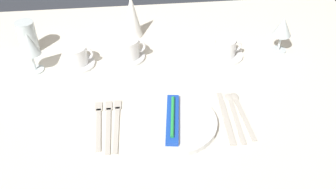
# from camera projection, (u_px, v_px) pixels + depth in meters

# --- Properties ---
(dining_table) EXTENTS (1.80, 1.11, 0.74)m
(dining_table) POSITION_uv_depth(u_px,v_px,m) (154.00, 93.00, 1.39)
(dining_table) COLOR silver
(dining_table) RESTS_ON ground
(dinner_plate) EXTENTS (0.27, 0.27, 0.02)m
(dinner_plate) POSITION_uv_depth(u_px,v_px,m) (173.00, 123.00, 1.14)
(dinner_plate) COLOR white
(dinner_plate) RESTS_ON dining_table
(toothbrush_package) EXTENTS (0.06, 0.21, 0.02)m
(toothbrush_package) POSITION_uv_depth(u_px,v_px,m) (173.00, 118.00, 1.13)
(toothbrush_package) COLOR blue
(toothbrush_package) RESTS_ON dinner_plate
(fork_outer) EXTENTS (0.03, 0.23, 0.00)m
(fork_outer) POSITION_uv_depth(u_px,v_px,m) (117.00, 123.00, 1.14)
(fork_outer) COLOR beige
(fork_outer) RESTS_ON dining_table
(fork_inner) EXTENTS (0.02, 0.23, 0.00)m
(fork_inner) POSITION_uv_depth(u_px,v_px,m) (108.00, 124.00, 1.14)
(fork_inner) COLOR beige
(fork_inner) RESTS_ON dining_table
(fork_salad) EXTENTS (0.02, 0.21, 0.00)m
(fork_salad) POSITION_uv_depth(u_px,v_px,m) (98.00, 123.00, 1.14)
(fork_salad) COLOR beige
(fork_salad) RESTS_ON dining_table
(dinner_knife) EXTENTS (0.03, 0.24, 0.00)m
(dinner_knife) POSITION_uv_depth(u_px,v_px,m) (226.00, 118.00, 1.16)
(dinner_knife) COLOR beige
(dinner_knife) RESTS_ON dining_table
(spoon_soup) EXTENTS (0.03, 0.23, 0.01)m
(spoon_soup) POSITION_uv_depth(u_px,v_px,m) (234.00, 111.00, 1.19)
(spoon_soup) COLOR beige
(spoon_soup) RESTS_ON dining_table
(spoon_dessert) EXTENTS (0.03, 0.22, 0.01)m
(spoon_dessert) POSITION_uv_depth(u_px,v_px,m) (240.00, 110.00, 1.19)
(spoon_dessert) COLOR beige
(spoon_dessert) RESTS_ON dining_table
(saucer_left) EXTENTS (0.13, 0.13, 0.01)m
(saucer_left) POSITION_uv_depth(u_px,v_px,m) (225.00, 56.00, 1.43)
(saucer_left) COLOR white
(saucer_left) RESTS_ON dining_table
(coffee_cup_left) EXTENTS (0.10, 0.07, 0.06)m
(coffee_cup_left) POSITION_uv_depth(u_px,v_px,m) (226.00, 47.00, 1.40)
(coffee_cup_left) COLOR white
(coffee_cup_left) RESTS_ON saucer_left
(saucer_right) EXTENTS (0.13, 0.13, 0.01)m
(saucer_right) POSITION_uv_depth(u_px,v_px,m) (77.00, 64.00, 1.38)
(saucer_right) COLOR white
(saucer_right) RESTS_ON dining_table
(coffee_cup_right) EXTENTS (0.10, 0.08, 0.06)m
(coffee_cup_right) POSITION_uv_depth(u_px,v_px,m) (76.00, 55.00, 1.36)
(coffee_cup_right) COLOR white
(coffee_cup_right) RESTS_ON saucer_right
(saucer_far) EXTENTS (0.13, 0.13, 0.01)m
(saucer_far) POSITION_uv_depth(u_px,v_px,m) (128.00, 57.00, 1.42)
(saucer_far) COLOR white
(saucer_far) RESTS_ON dining_table
(coffee_cup_far) EXTENTS (0.11, 0.09, 0.07)m
(coffee_cup_far) POSITION_uv_depth(u_px,v_px,m) (128.00, 48.00, 1.39)
(coffee_cup_far) COLOR white
(coffee_cup_far) RESTS_ON saucer_far
(wine_glass_centre) EXTENTS (0.07, 0.07, 0.14)m
(wine_glass_centre) POSITION_uv_depth(u_px,v_px,m) (283.00, 28.00, 1.40)
(wine_glass_centre) COLOR silver
(wine_glass_centre) RESTS_ON dining_table
(wine_glass_left) EXTENTS (0.07, 0.07, 0.15)m
(wine_glass_left) POSITION_uv_depth(u_px,v_px,m) (29.00, 45.00, 1.29)
(wine_glass_left) COLOR silver
(wine_glass_left) RESTS_ON dining_table
(drink_tumbler) EXTENTS (0.07, 0.07, 0.12)m
(drink_tumbler) POSITION_uv_depth(u_px,v_px,m) (27.00, 37.00, 1.42)
(drink_tumbler) COLOR silver
(drink_tumbler) RESTS_ON dining_table
(napkin_folded) EXTENTS (0.08, 0.08, 0.18)m
(napkin_folded) POSITION_uv_depth(u_px,v_px,m) (132.00, 16.00, 1.50)
(napkin_folded) COLOR white
(napkin_folded) RESTS_ON dining_table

